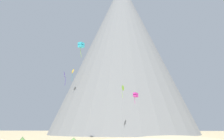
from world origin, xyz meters
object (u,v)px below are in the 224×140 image
(bush_far_left, at_px, (22,139))
(kite_gold_mid, at_px, (73,71))
(bush_near_right, at_px, (23,140))
(bush_mid_center, at_px, (74,140))
(bush_scatter_east, at_px, (165,140))
(kite_cyan_mid, at_px, (81,45))
(rock_massif, at_px, (123,56))
(kite_lime_mid, at_px, (123,88))
(kite_indigo_mid, at_px, (65,75))
(kite_blue_low, at_px, (116,101))
(kite_magenta_low, at_px, (136,95))

(bush_far_left, relative_size, kite_gold_mid, 0.33)
(bush_near_right, bearing_deg, bush_mid_center, 34.32)
(bush_far_left, bearing_deg, bush_scatter_east, 0.58)
(bush_far_left, xyz_separation_m, bush_scatter_east, (27.92, 0.28, 0.05))
(bush_mid_center, relative_size, kite_cyan_mid, 0.48)
(bush_near_right, bearing_deg, bush_scatter_east, 13.89)
(bush_mid_center, height_order, kite_gold_mid, kite_gold_mid)
(bush_far_left, xyz_separation_m, rock_massif, (14.51, 57.86, 33.11))
(kite_lime_mid, bearing_deg, kite_gold_mid, -107.20)
(kite_indigo_mid, bearing_deg, bush_near_right, -160.51)
(bush_near_right, xyz_separation_m, bush_scatter_east, (24.87, 6.15, 0.01))
(rock_massif, bearing_deg, kite_indigo_mid, -99.52)
(bush_mid_center, xyz_separation_m, bush_scatter_east, (17.20, 0.92, 0.09))
(kite_indigo_mid, bearing_deg, bush_scatter_east, -73.62)
(bush_far_left, bearing_deg, bush_mid_center, -3.39)
(rock_massif, xyz_separation_m, kite_cyan_mid, (-6.91, -43.80, -9.18))
(bush_scatter_east, bearing_deg, kite_blue_low, 111.07)
(bush_mid_center, xyz_separation_m, kite_lime_mid, (6.97, 24.65, 13.54))
(bush_scatter_east, distance_m, kite_magenta_low, 23.46)
(bush_near_right, distance_m, kite_lime_mid, 35.90)
(kite_lime_mid, bearing_deg, bush_scatter_east, 41.81)
(bush_near_right, height_order, rock_massif, rock_massif)
(bush_near_right, height_order, kite_indigo_mid, kite_indigo_mid)
(bush_far_left, bearing_deg, rock_massif, 75.93)
(bush_mid_center, relative_size, rock_massif, 0.02)
(kite_lime_mid, xyz_separation_m, kite_gold_mid, (-19.72, 14.17, 8.77))
(bush_scatter_east, relative_size, kite_blue_low, 1.68)
(rock_massif, relative_size, kite_indigo_mid, 25.71)
(bush_scatter_east, bearing_deg, bush_far_left, -179.42)
(bush_near_right, distance_m, rock_massif, 72.71)
(bush_far_left, relative_size, kite_indigo_mid, 0.48)
(bush_near_right, xyz_separation_m, kite_lime_mid, (14.64, 29.88, 13.47))
(kite_lime_mid, bearing_deg, bush_near_right, -7.60)
(kite_magenta_low, xyz_separation_m, kite_lime_mid, (-3.96, 3.92, 2.57))
(rock_massif, distance_m, kite_indigo_mid, 55.33)
(bush_near_right, bearing_deg, kite_gold_mid, 96.59)
(rock_massif, distance_m, kite_lime_mid, 39.24)
(kite_gold_mid, bearing_deg, kite_indigo_mid, -24.49)
(bush_far_left, distance_m, kite_indigo_mid, 16.68)
(kite_cyan_mid, bearing_deg, kite_magenta_low, 52.97)
(bush_mid_center, height_order, kite_indigo_mid, kite_indigo_mid)
(bush_near_right, height_order, kite_blue_low, kite_blue_low)
(bush_far_left, xyz_separation_m, kite_gold_mid, (-2.04, 38.19, 22.27))
(bush_far_left, distance_m, kite_gold_mid, 44.26)
(kite_cyan_mid, bearing_deg, bush_mid_center, -48.30)
(bush_mid_center, relative_size, kite_magenta_low, 0.63)
(bush_far_left, distance_m, bush_scatter_east, 27.92)
(bush_far_left, height_order, bush_scatter_east, bush_scatter_east)
(bush_far_left, xyz_separation_m, kite_magenta_low, (21.65, 20.10, 10.93))
(kite_indigo_mid, xyz_separation_m, kite_gold_mid, (-7.95, 31.58, 8.14))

